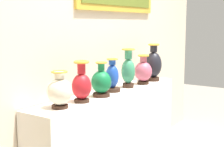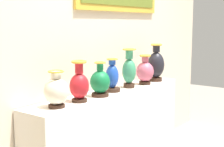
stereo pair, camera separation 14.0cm
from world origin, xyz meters
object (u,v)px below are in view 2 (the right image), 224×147
at_px(vase_crimson, 79,85).
at_px(vase_sapphire, 112,77).
at_px(vase_emerald, 100,82).
at_px(vase_rose, 145,71).
at_px(vase_jade, 129,70).
at_px(vase_ivory, 56,91).
at_px(vase_onyx, 156,65).

xyz_separation_m(vase_crimson, vase_sapphire, (0.50, 0.04, -0.01)).
height_order(vase_emerald, vase_rose, vase_rose).
xyz_separation_m(vase_emerald, vase_jade, (0.49, 0.02, 0.05)).
relative_size(vase_ivory, vase_crimson, 0.84).
bearing_deg(vase_jade, vase_ivory, -179.86).
xyz_separation_m(vase_sapphire, vase_onyx, (0.76, -0.04, 0.05)).
distance_m(vase_ivory, vase_rose, 1.25).
bearing_deg(vase_ivory, vase_jade, 0.14).
height_order(vase_sapphire, vase_onyx, vase_onyx).
bearing_deg(vase_ivory, vase_crimson, -3.10).
distance_m(vase_emerald, vase_sapphire, 0.24).
bearing_deg(vase_onyx, vase_jade, 177.47).
height_order(vase_jade, vase_onyx, vase_onyx).
relative_size(vase_rose, vase_onyx, 0.76).
distance_m(vase_crimson, vase_onyx, 1.26).
bearing_deg(vase_jade, vase_crimson, -178.81).
bearing_deg(vase_ivory, vase_rose, -1.28).
bearing_deg(vase_emerald, vase_ivory, 177.92).
relative_size(vase_sapphire, vase_jade, 0.80).
height_order(vase_jade, vase_rose, vase_jade).
xyz_separation_m(vase_crimson, vase_onyx, (1.25, -0.01, 0.04)).
height_order(vase_ivory, vase_sapphire, vase_sapphire).
xyz_separation_m(vase_sapphire, vase_rose, (0.51, -0.05, 0.01)).
height_order(vase_ivory, vase_emerald, vase_emerald).
relative_size(vase_ivory, vase_jade, 0.73).
distance_m(vase_ivory, vase_sapphire, 0.74).
relative_size(vase_emerald, vase_onyx, 0.74).
height_order(vase_crimson, vase_emerald, vase_crimson).
bearing_deg(vase_emerald, vase_crimson, 178.86).
bearing_deg(vase_crimson, vase_sapphire, 4.19).
relative_size(vase_crimson, vase_rose, 1.09).
bearing_deg(vase_rose, vase_jade, 173.19).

